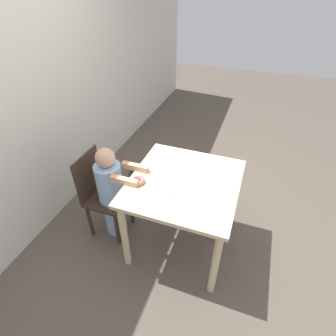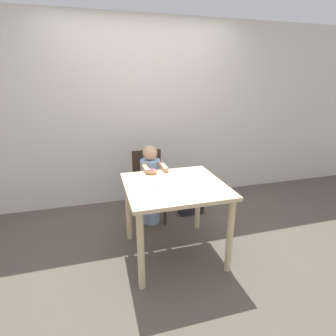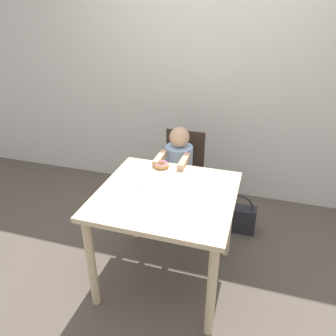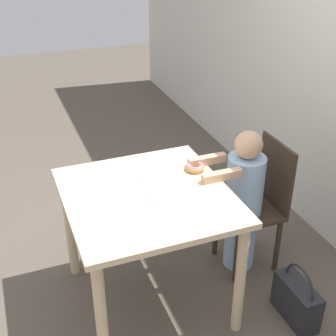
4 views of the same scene
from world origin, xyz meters
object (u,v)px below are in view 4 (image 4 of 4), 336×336
Objects in this scene: donut at (195,167)px; handbag at (297,300)px; child_figure at (243,201)px; chair at (257,205)px.

donut is 0.98m from handbag.
child_figure is 0.67m from handbag.
child_figure is at bearing -90.00° from chair.
child_figure is 0.43m from donut.
handbag is at bearing -3.38° from chair.
chair is at bearing 82.66° from donut.
chair is 0.55m from donut.
chair is 0.13m from child_figure.
donut is at bearing -147.03° from handbag.
handbag is (0.61, 0.40, -0.65)m from donut.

